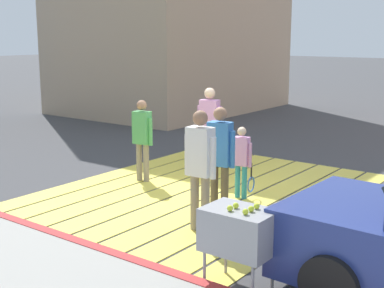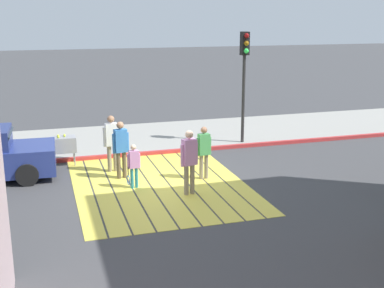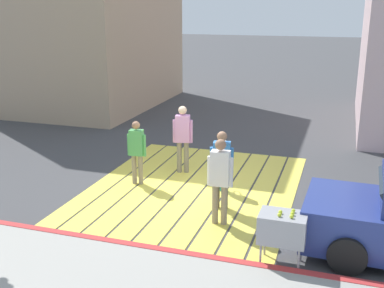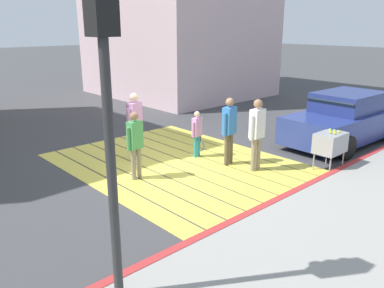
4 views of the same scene
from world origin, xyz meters
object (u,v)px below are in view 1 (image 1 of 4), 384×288
object	(u,v)px
pedestrian_adult_lead	(200,162)
tennis_ball_cart	(239,231)
pedestrian_child_with_racket	(242,159)
pedestrian_adult_trailing	(142,135)
pedestrian_adult_side	(210,125)
pedestrian_teen_behind	(220,153)

from	to	relation	value
pedestrian_adult_lead	tennis_ball_cart	bearing A→B (deg)	-130.21
tennis_ball_cart	pedestrian_child_with_racket	bearing A→B (deg)	31.13
pedestrian_adult_lead	pedestrian_adult_trailing	bearing A→B (deg)	58.54
pedestrian_adult_side	pedestrian_child_with_racket	world-z (taller)	pedestrian_adult_side
pedestrian_teen_behind	pedestrian_child_with_racket	xyz separation A→B (m)	(0.99, 0.19, -0.30)
pedestrian_adult_lead	pedestrian_child_with_racket	xyz separation A→B (m)	(1.75, 0.36, -0.33)
pedestrian_adult_lead	pedestrian_adult_side	bearing A→B (deg)	32.60
pedestrian_adult_trailing	pedestrian_child_with_racket	bearing A→B (deg)	-84.71
pedestrian_adult_lead	pedestrian_child_with_racket	size ratio (longest dim) A/B	1.40
pedestrian_adult_side	pedestrian_child_with_racket	size ratio (longest dim) A/B	1.41
tennis_ball_cart	pedestrian_adult_lead	distance (m)	1.90
pedestrian_adult_side	pedestrian_child_with_racket	bearing A→B (deg)	-124.94
pedestrian_adult_lead	pedestrian_teen_behind	size ratio (longest dim) A/B	1.03
pedestrian_adult_trailing	pedestrian_teen_behind	bearing A→B (deg)	-108.43
pedestrian_adult_trailing	pedestrian_teen_behind	distance (m)	2.50
pedestrian_teen_behind	tennis_ball_cart	bearing A→B (deg)	-141.01
pedestrian_adult_lead	pedestrian_adult_trailing	xyz separation A→B (m)	(1.55, 2.53, -0.11)
pedestrian_adult_lead	pedestrian_adult_side	size ratio (longest dim) A/B	0.99
pedestrian_adult_lead	pedestrian_child_with_racket	bearing A→B (deg)	11.65
pedestrian_child_with_racket	pedestrian_adult_trailing	bearing A→B (deg)	95.29
pedestrian_adult_lead	pedestrian_teen_behind	distance (m)	0.78
pedestrian_adult_trailing	pedestrian_child_with_racket	xyz separation A→B (m)	(0.20, -2.17, -0.22)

